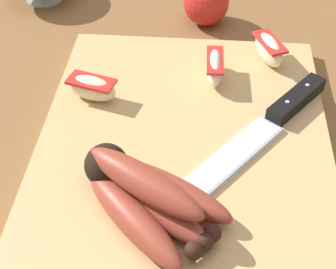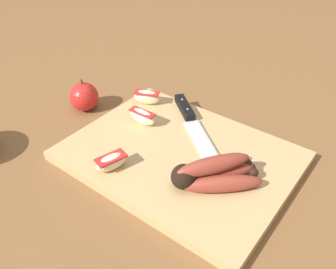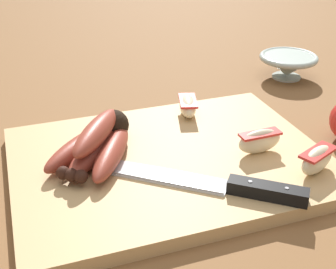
% 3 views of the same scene
% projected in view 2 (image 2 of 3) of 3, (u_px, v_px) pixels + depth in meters
% --- Properties ---
extents(ground_plane, '(6.00, 6.00, 0.00)m').
position_uv_depth(ground_plane, '(176.00, 158.00, 0.74)').
color(ground_plane, brown).
extents(cutting_board, '(0.44, 0.34, 0.02)m').
position_uv_depth(cutting_board, '(180.00, 156.00, 0.73)').
color(cutting_board, tan).
rests_on(cutting_board, ground_plane).
extents(banana_bunch, '(0.15, 0.17, 0.06)m').
position_uv_depth(banana_bunch, '(212.00, 173.00, 0.64)').
color(banana_bunch, black).
rests_on(banana_bunch, cutting_board).
extents(chefs_knife, '(0.24, 0.20, 0.02)m').
position_uv_depth(chefs_knife, '(191.00, 119.00, 0.80)').
color(chefs_knife, silver).
rests_on(chefs_knife, cutting_board).
extents(apple_wedge_near, '(0.07, 0.02, 0.04)m').
position_uv_depth(apple_wedge_near, '(142.00, 116.00, 0.79)').
color(apple_wedge_near, beige).
rests_on(apple_wedge_near, cutting_board).
extents(apple_wedge_middle, '(0.07, 0.05, 0.04)m').
position_uv_depth(apple_wedge_middle, '(147.00, 97.00, 0.86)').
color(apple_wedge_middle, beige).
rests_on(apple_wedge_middle, cutting_board).
extents(apple_wedge_far, '(0.04, 0.07, 0.03)m').
position_uv_depth(apple_wedge_far, '(111.00, 162.00, 0.67)').
color(apple_wedge_far, beige).
rests_on(apple_wedge_far, cutting_board).
extents(whole_apple, '(0.07, 0.07, 0.08)m').
position_uv_depth(whole_apple, '(84.00, 97.00, 0.87)').
color(whole_apple, red).
rests_on(whole_apple, ground_plane).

